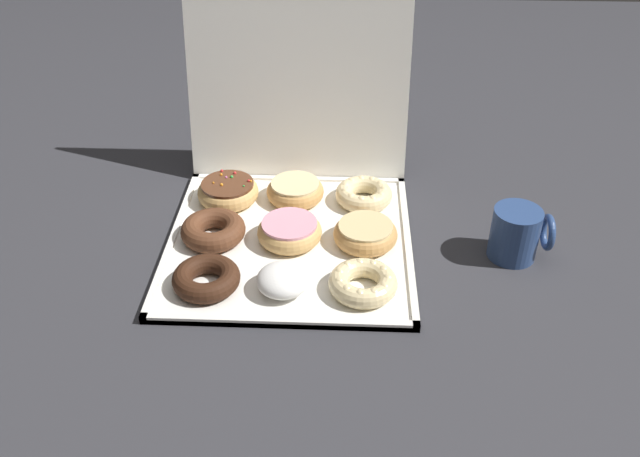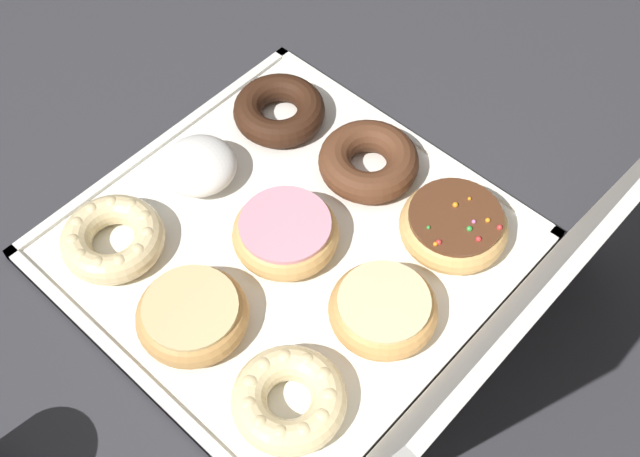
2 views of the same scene
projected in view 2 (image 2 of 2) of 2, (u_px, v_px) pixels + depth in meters
ground_plane at (287, 248)px, 0.88m from camera, size 3.00×3.00×0.00m
donut_box at (286, 246)px, 0.87m from camera, size 0.44×0.44×0.01m
box_lid_open at (522, 299)px, 0.61m from camera, size 0.44×0.09×0.40m
chocolate_cake_ring_donut_0 at (279, 110)px, 0.96m from camera, size 0.11×0.11×0.03m
powdered_filled_donut_1 at (201, 164)px, 0.91m from camera, size 0.09×0.09×0.04m
cruller_donut_2 at (113, 238)px, 0.85m from camera, size 0.11×0.11×0.04m
chocolate_cake_ring_donut_3 at (367, 160)px, 0.91m from camera, size 0.12×0.12×0.04m
pink_frosted_donut_4 at (284, 232)px, 0.85m from camera, size 0.12×0.12×0.04m
glazed_ring_donut_5 at (190, 313)px, 0.80m from camera, size 0.11×0.11×0.04m
sprinkle_donut_6 at (454, 225)px, 0.86m from camera, size 0.12×0.12×0.04m
glazed_ring_donut_7 at (382, 310)px, 0.80m from camera, size 0.11×0.11×0.04m
cruller_donut_8 at (289, 399)px, 0.75m from camera, size 0.11×0.11×0.04m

